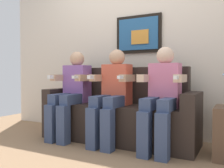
# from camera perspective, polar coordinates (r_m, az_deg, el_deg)

# --- Properties ---
(ground_plane) EXTENTS (5.58, 5.58, 0.00)m
(ground_plane) POSITION_cam_1_polar(r_m,az_deg,el_deg) (2.81, -1.47, -14.52)
(ground_plane) COLOR #8C6B4C
(back_wall_assembly) EXTENTS (4.29, 0.10, 2.60)m
(back_wall_assembly) POSITION_cam_1_polar(r_m,az_deg,el_deg) (3.42, 4.93, 10.45)
(back_wall_assembly) COLOR beige
(back_wall_assembly) RESTS_ON ground_plane
(couch) EXTENTS (1.89, 0.58, 0.90)m
(couch) POSITION_cam_1_polar(r_m,az_deg,el_deg) (3.02, 1.57, -7.27)
(couch) COLOR #2D231E
(couch) RESTS_ON ground_plane
(person_on_left) EXTENTS (0.46, 0.56, 1.11)m
(person_on_left) POSITION_cam_1_polar(r_m,az_deg,el_deg) (3.15, -9.40, -1.53)
(person_on_left) COLOR #8C59A5
(person_on_left) RESTS_ON ground_plane
(person_in_middle) EXTENTS (0.46, 0.56, 1.11)m
(person_in_middle) POSITION_cam_1_polar(r_m,az_deg,el_deg) (2.84, 0.08, -1.89)
(person_in_middle) COLOR #D8593F
(person_in_middle) RESTS_ON ground_plane
(person_on_right) EXTENTS (0.46, 0.56, 1.11)m
(person_on_right) POSITION_cam_1_polar(r_m,az_deg,el_deg) (2.62, 11.53, -2.27)
(person_on_right) COLOR pink
(person_on_right) RESTS_ON ground_plane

